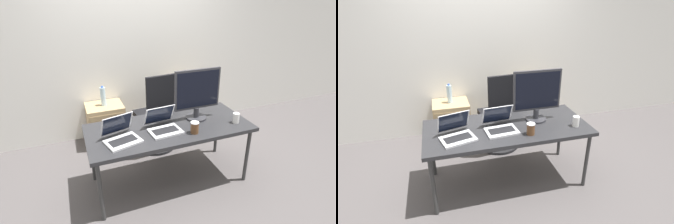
% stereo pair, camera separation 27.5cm
% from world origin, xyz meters
% --- Properties ---
extents(ground_plane, '(14.00, 14.00, 0.00)m').
position_xyz_m(ground_plane, '(0.00, 0.00, 0.00)').
color(ground_plane, '#514C4C').
extents(wall_back, '(10.00, 0.05, 2.60)m').
position_xyz_m(wall_back, '(0.00, 1.39, 1.30)').
color(wall_back, silver).
rests_on(wall_back, ground_plane).
extents(desk, '(1.73, 0.77, 0.70)m').
position_xyz_m(desk, '(0.00, 0.00, 0.65)').
color(desk, '#28282B').
rests_on(desk, ground_plane).
extents(office_chair, '(0.56, 0.58, 1.10)m').
position_xyz_m(office_chair, '(0.11, 0.70, 0.42)').
color(office_chair, '#232326').
rests_on(office_chair, ground_plane).
extents(cabinet_left, '(0.50, 0.43, 0.58)m').
position_xyz_m(cabinet_left, '(-0.52, 1.13, 0.29)').
color(cabinet_left, tan).
rests_on(cabinet_left, ground_plane).
extents(cabinet_right, '(0.50, 0.43, 0.58)m').
position_xyz_m(cabinet_right, '(0.69, 1.13, 0.29)').
color(cabinet_right, tan).
rests_on(cabinet_right, ground_plane).
extents(water_bottle, '(0.07, 0.07, 0.28)m').
position_xyz_m(water_bottle, '(-0.52, 1.14, 0.71)').
color(water_bottle, silver).
rests_on(water_bottle, cabinet_left).
extents(laptop_left, '(0.37, 0.39, 0.23)m').
position_xyz_m(laptop_left, '(-0.54, -0.09, 0.75)').
color(laptop_left, silver).
rests_on(laptop_left, desk).
extents(laptop_right, '(0.34, 0.35, 0.23)m').
position_xyz_m(laptop_right, '(-0.09, -0.05, 0.75)').
color(laptop_right, silver).
rests_on(laptop_right, desk).
extents(monitor, '(0.53, 0.23, 0.57)m').
position_xyz_m(monitor, '(0.35, 0.07, 1.00)').
color(monitor, '#2D2D33').
rests_on(monitor, desk).
extents(coffee_cup_white, '(0.07, 0.07, 0.11)m').
position_xyz_m(coffee_cup_white, '(0.70, -0.19, 0.76)').
color(coffee_cup_white, white).
rests_on(coffee_cup_white, desk).
extents(coffee_cup_brown, '(0.09, 0.09, 0.12)m').
position_xyz_m(coffee_cup_brown, '(0.18, -0.23, 0.76)').
color(coffee_cup_brown, brown).
rests_on(coffee_cup_brown, desk).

